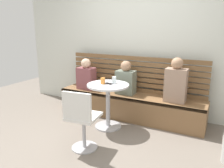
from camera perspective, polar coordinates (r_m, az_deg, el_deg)
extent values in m
plane|color=#70665B|center=(3.31, -4.35, -15.43)|extent=(8.00, 8.00, 0.00)
cube|color=silver|center=(4.35, 6.87, 11.76)|extent=(5.20, 0.10, 2.90)
cube|color=brown|center=(4.19, 4.24, -5.51)|extent=(2.70, 0.52, 0.44)
cube|color=brown|center=(3.92, 2.91, -3.82)|extent=(2.70, 0.04, 0.04)
cube|color=brown|center=(4.32, 5.56, -1.32)|extent=(2.65, 0.04, 0.07)
cube|color=brown|center=(4.29, 5.59, 0.07)|extent=(2.65, 0.04, 0.07)
cube|color=brown|center=(4.27, 5.62, 1.34)|extent=(2.65, 0.04, 0.07)
cube|color=brown|center=(4.25, 5.66, 2.61)|extent=(2.65, 0.04, 0.07)
cube|color=brown|center=(4.23, 5.69, 3.90)|extent=(2.65, 0.04, 0.07)
cube|color=brown|center=(4.22, 5.72, 5.20)|extent=(2.65, 0.04, 0.07)
cube|color=brown|center=(4.20, 5.75, 6.51)|extent=(2.65, 0.04, 0.07)
cylinder|color=#ADADB2|center=(3.86, -0.99, -10.58)|extent=(0.44, 0.44, 0.02)
cylinder|color=#ADADB2|center=(3.73, -1.01, -5.62)|extent=(0.07, 0.07, 0.69)
cylinder|color=silver|center=(3.62, -1.03, -0.29)|extent=(0.68, 0.68, 0.03)
cylinder|color=#ADADB2|center=(3.28, -6.95, -15.59)|extent=(0.36, 0.36, 0.02)
cylinder|color=#ADADB2|center=(3.18, -7.07, -12.20)|extent=(0.05, 0.05, 0.45)
cube|color=white|center=(3.08, -7.21, -8.11)|extent=(0.44, 0.44, 0.04)
cube|color=white|center=(2.87, -8.94, -5.61)|extent=(0.40, 0.08, 0.36)
cube|color=#9E7F6B|center=(3.80, 15.82, -0.32)|extent=(0.34, 0.22, 0.55)
sphere|color=#A37A5B|center=(3.73, 16.20, 5.03)|extent=(0.19, 0.19, 0.19)
cube|color=brown|center=(4.46, -6.52, 1.46)|extent=(0.34, 0.22, 0.42)
sphere|color=#DBB293|center=(4.41, -6.63, 5.21)|extent=(0.19, 0.19, 0.19)
cube|color=slate|center=(4.10, 3.48, 0.42)|extent=(0.34, 0.22, 0.43)
sphere|color=#A37A5B|center=(4.04, 3.55, 4.55)|extent=(0.19, 0.19, 0.19)
cylinder|color=white|center=(3.67, 0.55, 1.05)|extent=(0.07, 0.07, 0.11)
cylinder|color=orange|center=(3.63, -2.34, 0.80)|extent=(0.07, 0.07, 0.10)
cylinder|color=white|center=(3.48, -3.86, -0.59)|extent=(0.17, 0.17, 0.01)
cube|color=black|center=(3.65, -0.83, 0.12)|extent=(0.15, 0.10, 0.01)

